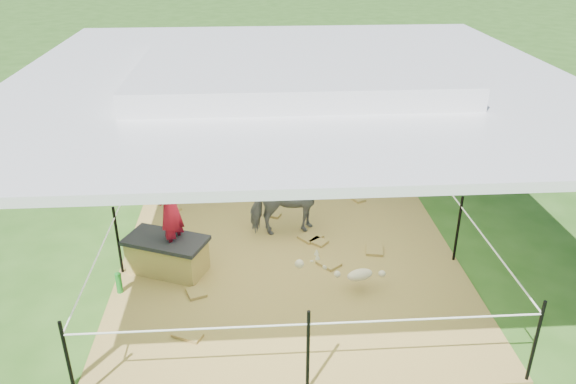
{
  "coord_description": "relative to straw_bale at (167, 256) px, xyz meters",
  "views": [
    {
      "loc": [
        -0.47,
        -6.4,
        4.23
      ],
      "look_at": [
        0.0,
        0.6,
        0.85
      ],
      "focal_mm": 35.0,
      "sensor_mm": 36.0,
      "label": 1
    }
  ],
  "objects": [
    {
      "name": "distant_person",
      "position": [
        3.64,
        7.17,
        0.35
      ],
      "size": [
        0.68,
        0.58,
        1.21
      ],
      "primitive_type": "imported",
      "rotation": [
        0.0,
        0.0,
        2.9
      ],
      "color": "#327CBE",
      "rests_on": "ground"
    },
    {
      "name": "pink_hat",
      "position": [
        1.69,
        0.88,
        0.82
      ],
      "size": [
        0.3,
        0.3,
        0.14
      ],
      "primitive_type": "cylinder",
      "color": "pink",
      "rests_on": "pony"
    },
    {
      "name": "ground",
      "position": [
        1.64,
        0.01,
        -0.25
      ],
      "size": [
        90.0,
        90.0,
        0.0
      ],
      "primitive_type": "plane",
      "color": "#2D5919",
      "rests_on": "ground"
    },
    {
      "name": "green_bottle",
      "position": [
        -0.55,
        -0.45,
        -0.08
      ],
      "size": [
        0.1,
        0.1,
        0.27
      ],
      "primitive_type": "cylinder",
      "rotation": [
        0.0,
        0.0,
        -0.4
      ],
      "color": "#1B7B23",
      "rests_on": "hay_patch"
    },
    {
      "name": "trash_barrel",
      "position": [
        5.7,
        6.73,
        0.24
      ],
      "size": [
        0.69,
        0.69,
        0.98
      ],
      "primitive_type": "cylinder",
      "rotation": [
        0.0,
        0.0,
        0.11
      ],
      "color": "#1863B4",
      "rests_on": "ground"
    },
    {
      "name": "straw_bale",
      "position": [
        0.0,
        0.0,
        0.0
      ],
      "size": [
        1.1,
        0.84,
        0.44
      ],
      "primitive_type": "cube",
      "rotation": [
        0.0,
        0.0,
        -0.4
      ],
      "color": "olive",
      "rests_on": "hay_patch"
    },
    {
      "name": "dark_cloth",
      "position": [
        0.0,
        0.0,
        0.25
      ],
      "size": [
        1.18,
        0.91,
        0.05
      ],
      "primitive_type": "cube",
      "rotation": [
        0.0,
        0.0,
        -0.4
      ],
      "color": "black",
      "rests_on": "straw_bale"
    },
    {
      "name": "hay_patch",
      "position": [
        1.64,
        0.01,
        -0.23
      ],
      "size": [
        4.6,
        4.6,
        0.03
      ],
      "primitive_type": "cube",
      "color": "brown",
      "rests_on": "ground"
    },
    {
      "name": "picnic_table_near",
      "position": [
        3.32,
        8.02,
        0.13
      ],
      "size": [
        1.93,
        1.47,
        0.76
      ],
      "primitive_type": "cube",
      "rotation": [
        0.0,
        0.0,
        0.09
      ],
      "color": "#522F1C",
      "rests_on": "ground"
    },
    {
      "name": "rope_fence",
      "position": [
        1.64,
        0.01,
        0.39
      ],
      "size": [
        4.54,
        4.54,
        1.0
      ],
      "color": "black",
      "rests_on": "ground"
    },
    {
      "name": "canopy_tent",
      "position": [
        1.64,
        0.01,
        2.44
      ],
      "size": [
        6.3,
        6.3,
        2.9
      ],
      "color": "silver",
      "rests_on": "ground"
    },
    {
      "name": "picnic_table_far",
      "position": [
        6.31,
        9.12,
        0.13
      ],
      "size": [
        2.11,
        1.76,
        0.76
      ],
      "primitive_type": "cube",
      "rotation": [
        0.0,
        0.0,
        -0.27
      ],
      "color": "brown",
      "rests_on": "ground"
    },
    {
      "name": "pony",
      "position": [
        1.69,
        0.88,
        0.26
      ],
      "size": [
        1.21,
        0.69,
        0.97
      ],
      "primitive_type": "imported",
      "rotation": [
        0.0,
        0.0,
        1.73
      ],
      "color": "#525358",
      "rests_on": "hay_patch"
    },
    {
      "name": "foal",
      "position": [
        2.46,
        -0.6,
        0.04
      ],
      "size": [
        1.03,
        0.76,
        0.51
      ],
      "primitive_type": null,
      "rotation": [
        0.0,
        0.0,
        0.3
      ],
      "color": "beige",
      "rests_on": "hay_patch"
    },
    {
      "name": "woman",
      "position": [
        0.1,
        -0.0,
        0.81
      ],
      "size": [
        0.43,
        0.51,
        1.18
      ],
      "primitive_type": "imported",
      "rotation": [
        0.0,
        0.0,
        -1.97
      ],
      "color": "#B01127",
      "rests_on": "straw_bale"
    }
  ]
}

